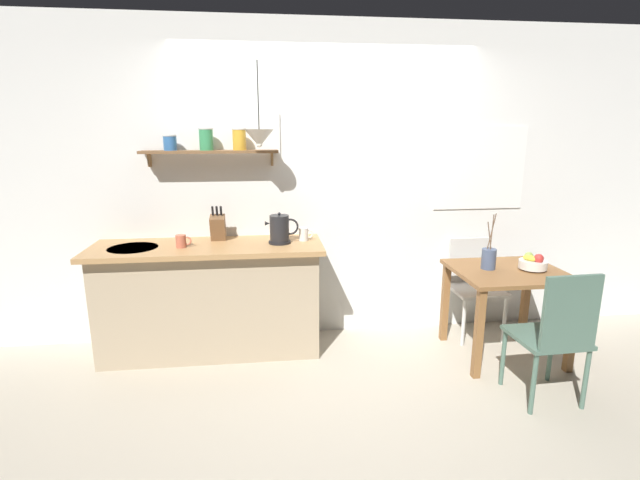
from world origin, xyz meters
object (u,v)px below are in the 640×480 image
at_px(electric_kettle, 280,229).
at_px(pendant_lamp, 259,138).
at_px(coffee_mug_by_sink, 181,241).
at_px(fruit_bowl, 533,263).
at_px(dining_table, 507,285).
at_px(knife_block, 218,227).
at_px(dining_chair_far, 473,281).
at_px(coffee_mug_spare, 304,234).
at_px(dining_chair_near, 556,332).
at_px(twig_vase, 489,258).

relative_size(electric_kettle, pendant_lamp, 0.43).
xyz_separation_m(electric_kettle, coffee_mug_by_sink, (-0.77, -0.05, -0.06)).
bearing_deg(pendant_lamp, fruit_bowl, -9.10).
relative_size(dining_table, coffee_mug_by_sink, 6.99).
height_order(electric_kettle, knife_block, knife_block).
height_order(dining_table, pendant_lamp, pendant_lamp).
height_order(dining_chair_far, pendant_lamp, pendant_lamp).
bearing_deg(fruit_bowl, coffee_mug_spare, 167.07).
height_order(dining_chair_near, knife_block, knife_block).
bearing_deg(pendant_lamp, twig_vase, -8.60).
relative_size(electric_kettle, coffee_mug_by_sink, 2.23).
bearing_deg(coffee_mug_spare, dining_chair_near, -35.09).
relative_size(coffee_mug_by_sink, pendant_lamp, 0.19).
distance_m(fruit_bowl, pendant_lamp, 2.36).
bearing_deg(knife_block, dining_chair_far, -0.84).
relative_size(dining_chair_far, fruit_bowl, 3.99).
distance_m(dining_table, knife_block, 2.39).
relative_size(dining_chair_near, fruit_bowl, 4.39).
xyz_separation_m(electric_kettle, knife_block, (-0.50, 0.16, -0.00)).
bearing_deg(fruit_bowl, pendant_lamp, 170.90).
xyz_separation_m(knife_block, coffee_mug_by_sink, (-0.26, -0.21, -0.06)).
relative_size(dining_chair_near, dining_chair_far, 1.10).
xyz_separation_m(dining_chair_near, twig_vase, (-0.11, 0.76, 0.29)).
bearing_deg(pendant_lamp, coffee_mug_spare, 11.47).
relative_size(dining_chair_near, coffee_mug_by_sink, 7.82).
bearing_deg(dining_chair_far, dining_chair_near, -88.38).
bearing_deg(dining_chair_far, pendant_lamp, -175.98).
distance_m(fruit_bowl, electric_kettle, 2.03).
bearing_deg(coffee_mug_by_sink, twig_vase, -5.43).
bearing_deg(coffee_mug_by_sink, fruit_bowl, -6.21).
height_order(dining_chair_near, dining_chair_far, dining_chair_near).
distance_m(dining_chair_near, coffee_mug_spare, 1.97).
distance_m(dining_chair_near, knife_block, 2.61).
xyz_separation_m(twig_vase, electric_kettle, (-1.65, 0.28, 0.22)).
bearing_deg(twig_vase, electric_kettle, 170.53).
height_order(twig_vase, coffee_mug_by_sink, twig_vase).
height_order(dining_table, fruit_bowl, fruit_bowl).
height_order(fruit_bowl, electric_kettle, electric_kettle).
height_order(electric_kettle, coffee_mug_spare, electric_kettle).
bearing_deg(knife_block, electric_kettle, -17.67).
distance_m(dining_table, pendant_lamp, 2.28).
height_order(dining_chair_near, electric_kettle, electric_kettle).
bearing_deg(dining_chair_near, twig_vase, 98.56).
bearing_deg(dining_table, dining_chair_near, -92.82).
xyz_separation_m(dining_table, knife_block, (-2.30, 0.49, 0.43)).
distance_m(twig_vase, knife_block, 2.21).
bearing_deg(coffee_mug_by_sink, pendant_lamp, 3.81).
height_order(electric_kettle, coffee_mug_by_sink, electric_kettle).
relative_size(dining_chair_far, knife_block, 2.96).
relative_size(knife_block, pendant_lamp, 0.46).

